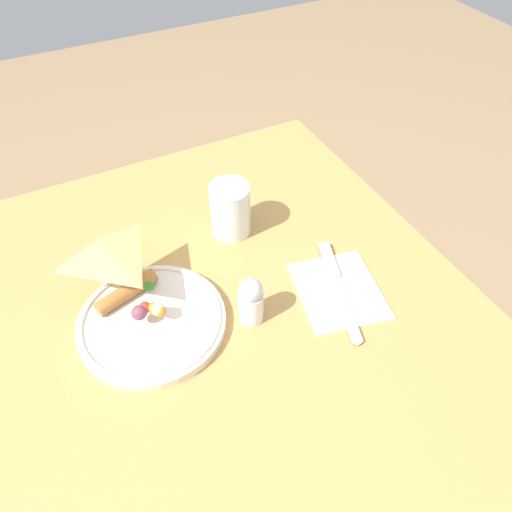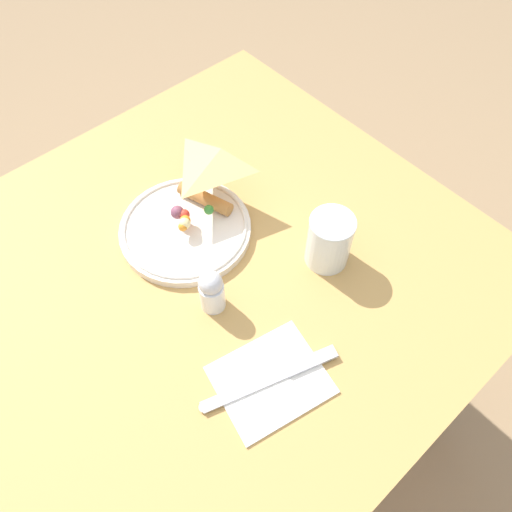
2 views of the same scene
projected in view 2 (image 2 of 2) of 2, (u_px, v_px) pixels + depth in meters
The scene contains 7 objects.
ground_plane at pixel (198, 429), 1.39m from camera, with size 6.00×6.00×0.00m, color #997A56.
dining_table at pixel (164, 333), 0.88m from camera, with size 1.11×0.85×0.72m.
plate_pizza at pixel (186, 226), 0.87m from camera, with size 0.23×0.23×0.05m.
milk_glass at pixel (329, 241), 0.81m from camera, with size 0.07×0.07×0.10m.
napkin_folded at pixel (271, 380), 0.72m from camera, with size 0.18×0.16×0.00m.
butter_knife at pixel (278, 375), 0.72m from camera, with size 0.21×0.08×0.01m.
salt_shaker at pixel (212, 291), 0.76m from camera, with size 0.04×0.04×0.08m.
Camera 2 is at (0.13, 0.39, 1.42)m, focal length 35.00 mm.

